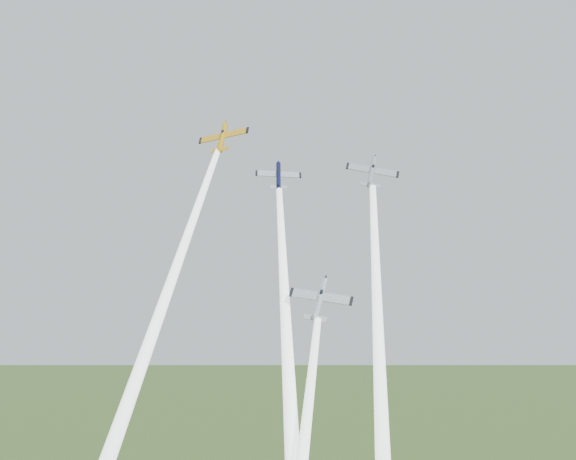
{
  "coord_description": "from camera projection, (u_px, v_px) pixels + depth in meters",
  "views": [
    {
      "loc": [
        31.71,
        -103.91,
        81.09
      ],
      "look_at": [
        0.0,
        -6.0,
        92.0
      ],
      "focal_mm": 45.0,
      "sensor_mm": 36.0,
      "label": 1
    }
  ],
  "objects": [
    {
      "name": "plane_yellow",
      "position": [
        223.0,
        137.0,
        116.14
      ],
      "size": [
        9.67,
        6.19,
        8.88
      ],
      "primitive_type": null,
      "rotation": [
        0.94,
        -0.14,
        0.0
      ],
      "color": "orange"
    },
    {
      "name": "smoke_trail_yellow",
      "position": [
        146.0,
        353.0,
        90.05
      ],
      "size": [
        2.49,
        45.87,
        62.07
      ],
      "primitive_type": null,
      "rotation": [
        -0.63,
        0.0,
        0.0
      ],
      "color": "white"
    },
    {
      "name": "plane_navy",
      "position": [
        278.0,
        176.0,
        115.13
      ],
      "size": [
        8.63,
        7.71,
        6.88
      ],
      "primitive_type": null,
      "rotation": [
        0.94,
        0.04,
        0.39
      ],
      "color": "#0D113C"
    },
    {
      "name": "smoke_trail_navy",
      "position": [
        288.0,
        366.0,
        91.8
      ],
      "size": [
        16.93,
        37.08,
        52.77
      ],
      "primitive_type": null,
      "rotation": [
        -0.63,
        0.0,
        0.39
      ],
      "color": "white"
    },
    {
      "name": "plane_silver_right",
      "position": [
        372.0,
        172.0,
        107.51
      ],
      "size": [
        8.13,
        7.49,
        8.51
      ],
      "primitive_type": null,
      "rotation": [
        0.94,
        0.19,
        0.22
      ],
      "color": "#A6ABB4"
    },
    {
      "name": "smoke_trail_silver_right",
      "position": [
        381.0,
        416.0,
        80.98
      ],
      "size": [
        12.21,
        44.2,
        60.62
      ],
      "primitive_type": null,
      "rotation": [
        -0.63,
        0.0,
        0.22
      ],
      "color": "white"
    },
    {
      "name": "plane_silver_low",
      "position": [
        320.0,
        299.0,
        95.58
      ],
      "size": [
        9.11,
        7.07,
        8.84
      ],
      "primitive_type": null,
      "rotation": [
        0.94,
        0.15,
        0.11
      ],
      "color": "#AFB8BE"
    }
  ]
}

